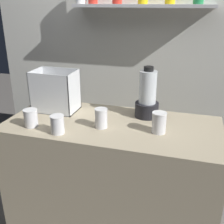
# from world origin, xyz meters

# --- Properties ---
(counter) EXTENTS (1.40, 0.64, 0.90)m
(counter) POSITION_xyz_m (0.00, 0.00, 0.45)
(counter) COLOR tan
(counter) RESTS_ON ground_plane
(back_wall_unit) EXTENTS (2.60, 0.24, 2.50)m
(back_wall_unit) POSITION_xyz_m (-0.00, 0.77, 1.26)
(back_wall_unit) COLOR silver
(back_wall_unit) RESTS_ON ground_plane
(carrot_display_bin) EXTENTS (0.30, 0.21, 0.29)m
(carrot_display_bin) POSITION_xyz_m (-0.46, 0.12, 0.99)
(carrot_display_bin) COLOR white
(carrot_display_bin) RESTS_ON counter
(blender_pitcher) EXTENTS (0.16, 0.16, 0.35)m
(blender_pitcher) POSITION_xyz_m (0.20, 0.18, 1.04)
(blender_pitcher) COLOR black
(blender_pitcher) RESTS_ON counter
(juice_cup_beet_far_left) EXTENTS (0.09, 0.09, 0.11)m
(juice_cup_beet_far_left) POSITION_xyz_m (-0.48, -0.19, 0.95)
(juice_cup_beet_far_left) COLOR white
(juice_cup_beet_far_left) RESTS_ON counter
(juice_cup_carrot_left) EXTENTS (0.09, 0.09, 0.11)m
(juice_cup_carrot_left) POSITION_xyz_m (-0.27, -0.23, 0.95)
(juice_cup_carrot_left) COLOR white
(juice_cup_carrot_left) RESTS_ON counter
(juice_cup_mango_middle) EXTENTS (0.08, 0.08, 0.13)m
(juice_cup_mango_middle) POSITION_xyz_m (-0.05, -0.08, 0.96)
(juice_cup_mango_middle) COLOR white
(juice_cup_mango_middle) RESTS_ON counter
(juice_cup_mango_right) EXTENTS (0.09, 0.09, 0.13)m
(juice_cup_mango_right) POSITION_xyz_m (0.31, -0.05, 0.96)
(juice_cup_mango_right) COLOR white
(juice_cup_mango_right) RESTS_ON counter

